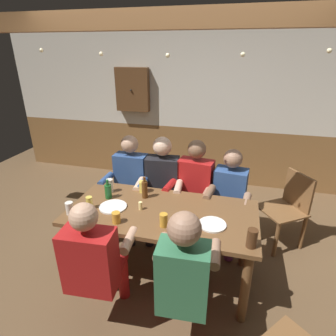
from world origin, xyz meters
name	(u,v)px	position (x,y,z in m)	size (l,w,h in m)	color
ground_plane	(163,273)	(0.00, 0.00, 0.00)	(8.15, 8.15, 0.00)	brown
back_wall_upper	(203,80)	(0.00, 2.39, 1.70)	(6.79, 0.12, 1.52)	beige
back_wall_wainscot	(199,154)	(0.00, 2.39, 0.47)	(6.79, 0.12, 0.95)	brown
ceiling_beam	(169,19)	(0.00, 0.26, 2.38)	(6.11, 0.14, 0.16)	brown
dining_table	(162,221)	(0.00, 0.00, 0.65)	(1.76, 0.85, 0.76)	brown
person_0	(129,182)	(-0.60, 0.65, 0.68)	(0.53, 0.53, 1.24)	#2D4C84
person_1	(162,184)	(-0.19, 0.66, 0.69)	(0.55, 0.54, 1.25)	black
person_2	(193,190)	(0.19, 0.65, 0.68)	(0.56, 0.56, 1.25)	#AD1919
person_3	(228,196)	(0.59, 0.66, 0.65)	(0.53, 0.56, 1.18)	#2D4C84
person_4	(95,260)	(-0.36, -0.65, 0.66)	(0.55, 0.54, 1.20)	#AD1919
person_5	(184,274)	(0.35, -0.65, 0.68)	(0.51, 0.55, 1.24)	#33724C
chair_empty_near_right	(287,207)	(1.26, 0.88, 0.48)	(0.61, 0.61, 0.88)	brown
table_candle	(140,206)	(-0.20, -0.03, 0.80)	(0.04, 0.04, 0.08)	#F9E08C
plate_0	(212,224)	(0.48, -0.11, 0.77)	(0.24, 0.24, 0.01)	white
plate_1	(113,207)	(-0.47, -0.06, 0.77)	(0.26, 0.26, 0.01)	white
bottle_0	(145,189)	(-0.24, 0.20, 0.86)	(0.06, 0.06, 0.23)	#593314
bottle_1	(108,191)	(-0.59, 0.10, 0.84)	(0.07, 0.07, 0.20)	#195923
pint_glass_0	(252,238)	(0.80, -0.32, 0.84)	(0.08, 0.08, 0.15)	#4C2D19
pint_glass_1	(110,186)	(-0.63, 0.22, 0.84)	(0.07, 0.07, 0.15)	white
pint_glass_2	(70,208)	(-0.80, -0.26, 0.82)	(0.07, 0.07, 0.12)	white
pint_glass_3	(116,218)	(-0.33, -0.28, 0.81)	(0.07, 0.07, 0.10)	gold
pint_glass_4	(164,220)	(0.08, -0.23, 0.82)	(0.07, 0.07, 0.12)	gold
pint_glass_5	(143,187)	(-0.29, 0.31, 0.83)	(0.08, 0.08, 0.12)	#E5C64C
pint_glass_6	(89,203)	(-0.68, -0.13, 0.82)	(0.06, 0.06, 0.12)	#E5C64C
wall_dart_cabinet	(133,90)	(-1.14, 2.26, 1.54)	(0.56, 0.15, 0.70)	brown
string_lights	(168,47)	(0.00, 0.21, 2.18)	(4.79, 0.04, 0.18)	#F9EAB2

